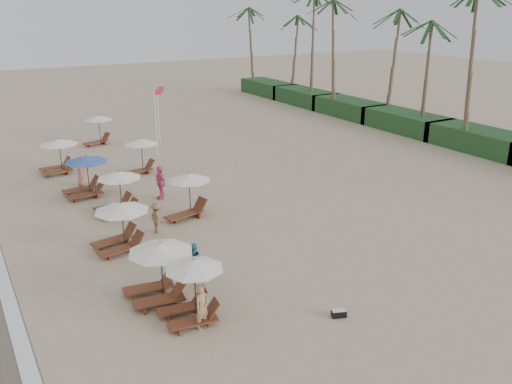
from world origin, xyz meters
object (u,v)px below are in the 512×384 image
lounger_station_1 (156,270)px  lounger_station_5 (57,155)px  lounger_station_0 (190,290)px  beachgoer_near (202,307)px  duffel_bag (339,313)px  inland_station_2 (97,127)px  lounger_station_4 (84,176)px  lounger_station_2 (118,225)px  beachgoer_far_a (160,183)px  inland_station_0 (187,193)px  flag_pole_near (156,118)px  lounger_station_3 (116,192)px  beachgoer_mid_b (157,218)px  beachgoer_far_b (81,171)px  inland_station_1 (140,153)px  beachgoer_mid_a (193,262)px

lounger_station_1 → lounger_station_5: 18.18m
lounger_station_0 → lounger_station_1: 1.97m
beachgoer_near → duffel_bag: (4.41, -1.82, -0.67)m
inland_station_2 → lounger_station_4: bearing=-108.2°
lounger_station_2 → beachgoer_far_a: (3.96, 5.29, -0.20)m
lounger_station_0 → lounger_station_1: lounger_station_0 is taller
inland_station_0 → flag_pole_near: size_ratio=0.57×
beachgoer_near → lounger_station_1: bearing=80.2°
lounger_station_5 → inland_station_0: bearing=-69.7°
lounger_station_0 → lounger_station_1: bearing=104.5°
lounger_station_5 → duffel_bag: bearing=-77.6°
lounger_station_3 → beachgoer_mid_b: size_ratio=1.69×
beachgoer_mid_b → beachgoer_far_a: bearing=-35.3°
lounger_station_4 → inland_station_0: (3.73, -5.92, 0.10)m
beachgoer_mid_b → duffel_bag: beachgoer_mid_b is taller
beachgoer_far_b → lounger_station_2: bearing=-164.0°
inland_station_0 → inland_station_1: (0.41, 8.49, 0.07)m
lounger_station_0 → inland_station_2: bearing=81.8°
inland_station_2 → duffel_bag: inland_station_2 is taller
lounger_station_1 → lounger_station_2: (0.06, 4.93, -0.04)m
lounger_station_4 → beachgoer_far_a: 4.42m
lounger_station_1 → beachgoer_mid_b: (2.17, 5.80, -0.43)m
inland_station_0 → lounger_station_4: bearing=122.2°
lounger_station_2 → inland_station_1: 11.45m
beachgoer_mid_b → flag_pole_near: (4.98, 13.20, 1.96)m
inland_station_1 → flag_pole_near: bearing=54.8°
lounger_station_2 → lounger_station_5: 13.25m
lounger_station_5 → beachgoer_far_b: 3.49m
lounger_station_1 → inland_station_1: size_ratio=0.99×
inland_station_1 → flag_pole_near: (2.52, 3.57, 1.34)m
lounger_station_1 → inland_station_2: size_ratio=0.99×
beachgoer_far_b → lounger_station_5: bearing=31.5°
lounger_station_0 → inland_station_0: bearing=67.2°
lounger_station_4 → beachgoer_mid_a: 12.33m
flag_pole_near → lounger_station_1: bearing=-110.6°
lounger_station_0 → inland_station_2: size_ratio=0.87×
lounger_station_4 → beachgoer_near: 15.44m
beachgoer_mid_b → inland_station_0: bearing=-73.5°
lounger_station_4 → beachgoer_mid_b: lounger_station_4 is taller
lounger_station_3 → lounger_station_4: (-0.79, 3.60, 0.03)m
lounger_station_3 → beachgoer_mid_a: bearing=-87.1°
inland_station_0 → beachgoer_far_a: 3.31m
beachgoer_far_b → beachgoer_mid_a: bearing=-156.2°
beachgoer_mid_b → beachgoer_far_b: bearing=-3.6°
lounger_station_4 → beachgoer_near: bearing=-89.5°
lounger_station_1 → lounger_station_0: bearing=-75.5°
beachgoer_near → beachgoer_mid_b: beachgoer_near is taller
inland_station_1 → beachgoer_near: inland_station_1 is taller
lounger_station_4 → lounger_station_5: (-0.42, 5.32, -0.00)m
duffel_bag → lounger_station_5: bearing=102.4°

